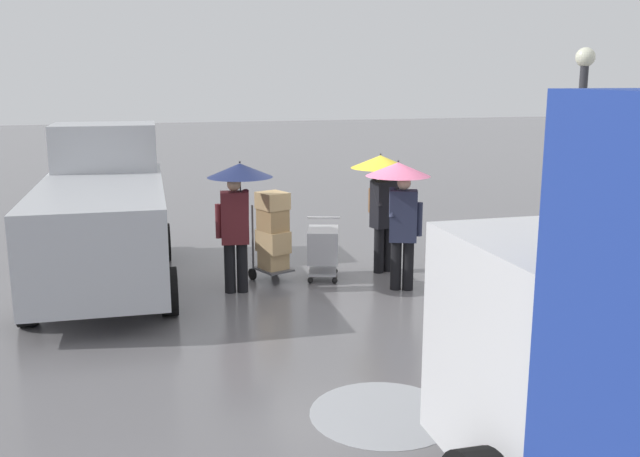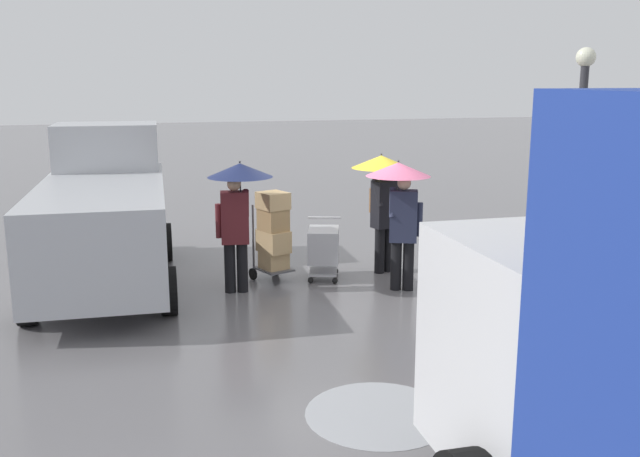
{
  "view_description": "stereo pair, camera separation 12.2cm",
  "coord_description": "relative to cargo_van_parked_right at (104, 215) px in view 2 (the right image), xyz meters",
  "views": [
    {
      "loc": [
        3.46,
        10.85,
        3.44
      ],
      "look_at": [
        0.48,
        0.14,
        1.05
      ],
      "focal_mm": 39.62,
      "sensor_mm": 36.0,
      "label": 1
    },
    {
      "loc": [
        3.34,
        10.88,
        3.44
      ],
      "look_at": [
        0.48,
        0.14,
        1.05
      ],
      "focal_mm": 39.62,
      "sensor_mm": 36.0,
      "label": 2
    }
  ],
  "objects": [
    {
      "name": "ground_plane",
      "position": [
        -3.85,
        1.22,
        -1.18
      ],
      "size": [
        90.0,
        90.0,
        0.0
      ],
      "primitive_type": "plane",
      "color": "slate"
    },
    {
      "name": "slush_patch_under_van",
      "position": [
        -2.85,
        5.7,
        -1.18
      ],
      "size": [
        1.54,
        1.54,
        0.01
      ],
      "primitive_type": "cylinder",
      "color": "#ADAFB5",
      "rests_on": "ground"
    },
    {
      "name": "cargo_van_parked_right",
      "position": [
        0.0,
        0.0,
        0.0
      ],
      "size": [
        2.33,
        5.4,
        2.6
      ],
      "color": "#B7BABF",
      "rests_on": "ground"
    },
    {
      "name": "shopping_cart_vendor",
      "position": [
        -3.62,
        0.65,
        -0.61
      ],
      "size": [
        0.77,
        0.94,
        1.02
      ],
      "color": "#B2B2B7",
      "rests_on": "ground"
    },
    {
      "name": "hand_dolly_boxes",
      "position": [
        -2.75,
        0.59,
        -0.31
      ],
      "size": [
        0.73,
        0.84,
        1.55
      ],
      "color": "#515156",
      "rests_on": "ground"
    },
    {
      "name": "pedestrian_pink_side",
      "position": [
        -4.73,
        0.53,
        0.39
      ],
      "size": [
        1.04,
        1.04,
        2.15
      ],
      "color": "black",
      "rests_on": "ground"
    },
    {
      "name": "pedestrian_black_side",
      "position": [
        -2.1,
        1.05,
        0.41
      ],
      "size": [
        1.04,
        1.04,
        2.15
      ],
      "color": "black",
      "rests_on": "ground"
    },
    {
      "name": "pedestrian_white_side",
      "position": [
        -4.64,
        1.62,
        0.41
      ],
      "size": [
        1.04,
        1.04,
        2.15
      ],
      "color": "black",
      "rests_on": "ground"
    },
    {
      "name": "street_lamp",
      "position": [
        -6.86,
        3.05,
        1.19
      ],
      "size": [
        0.28,
        0.28,
        3.86
      ],
      "color": "#2D2D33",
      "rests_on": "ground"
    }
  ]
}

